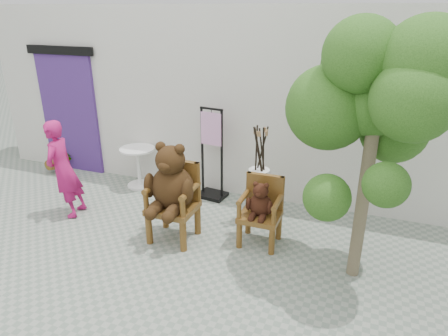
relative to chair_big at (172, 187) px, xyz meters
name	(u,v)px	position (x,y,z in m)	size (l,w,h in m)	color
ground_plane	(141,281)	(0.06, -0.98, -0.77)	(60.00, 60.00, 0.00)	gray
back_wall	(231,99)	(0.06, 2.12, 0.73)	(9.00, 1.00, 3.00)	silver
doorway	(70,111)	(-2.94, 1.60, 0.40)	(1.40, 0.11, 2.33)	#43246D
chair_big	(172,187)	(0.00, 0.00, 0.00)	(0.68, 0.72, 1.38)	#503211
chair_small	(261,206)	(1.12, 0.32, -0.22)	(0.52, 0.48, 0.92)	#503211
person	(63,170)	(-1.83, 0.06, -0.04)	(0.53, 0.35, 1.46)	#A7145A
cafe_table	(138,163)	(-1.37, 1.33, -0.33)	(0.60, 0.60, 0.70)	white
display_stand	(212,164)	(0.00, 1.37, -0.18)	(0.49, 0.41, 1.51)	black
stool_bucket	(259,181)	(0.94, 0.87, -0.13)	(0.32, 0.32, 1.45)	white
tree	(373,95)	(2.30, 0.11, 1.35)	(1.74, 1.63, 2.92)	brown
potted_plant	(58,160)	(-3.19, 1.37, -0.54)	(0.42, 0.36, 0.47)	#1B4011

